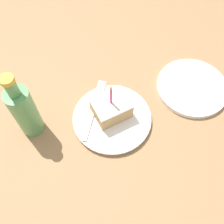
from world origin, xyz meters
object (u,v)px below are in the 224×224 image
plate (112,118)px  side_plate (191,87)px  cake_slice (111,108)px  fork (95,105)px  bottle (24,111)px

plate → side_plate: size_ratio=1.03×
cake_slice → fork: size_ratio=0.78×
cake_slice → bottle: 0.22m
plate → side_plate: 0.27m
plate → cake_slice: size_ratio=1.70×
cake_slice → plate: bearing=-17.5°
plate → fork: (-0.06, -0.03, 0.01)m
bottle → side_plate: 0.49m
cake_slice → side_plate: size_ratio=0.61×
side_plate → bottle: bearing=-101.3°
fork → plate: bearing=25.8°
cake_slice → fork: bearing=-144.1°
fork → bottle: bearing=-98.0°
fork → bottle: bottle is taller
fork → side_plate: bearing=76.8°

